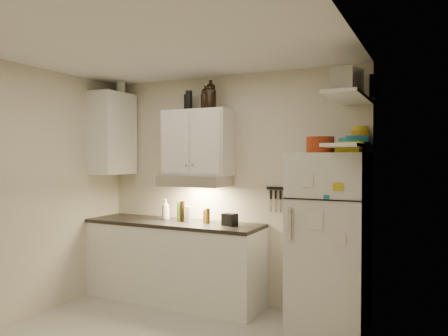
% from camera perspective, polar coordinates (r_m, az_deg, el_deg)
% --- Properties ---
extents(ceiling, '(3.20, 3.00, 0.02)m').
position_cam_1_polar(ceiling, '(3.86, -9.66, 15.69)').
color(ceiling, white).
rests_on(ceiling, ground).
extents(back_wall, '(3.20, 0.02, 2.60)m').
position_cam_1_polar(back_wall, '(5.05, 0.52, -2.65)').
color(back_wall, beige).
rests_on(back_wall, ground).
extents(left_wall, '(0.02, 3.00, 2.60)m').
position_cam_1_polar(left_wall, '(4.87, -25.14, -2.94)').
color(left_wall, beige).
rests_on(left_wall, ground).
extents(right_wall, '(0.02, 3.00, 2.60)m').
position_cam_1_polar(right_wall, '(3.10, 15.41, -5.26)').
color(right_wall, beige).
rests_on(right_wall, ground).
extents(base_cabinet, '(2.10, 0.60, 0.88)m').
position_cam_1_polar(base_cabinet, '(5.18, -6.63, -12.19)').
color(base_cabinet, white).
rests_on(base_cabinet, floor).
extents(countertop, '(2.10, 0.62, 0.04)m').
position_cam_1_polar(countertop, '(5.09, -6.64, -7.16)').
color(countertop, black).
rests_on(countertop, base_cabinet).
extents(upper_cabinet, '(0.80, 0.33, 0.75)m').
position_cam_1_polar(upper_cabinet, '(5.02, -3.44, 3.31)').
color(upper_cabinet, white).
rests_on(upper_cabinet, back_wall).
extents(side_cabinet, '(0.33, 0.55, 1.00)m').
position_cam_1_polar(side_cabinet, '(5.58, -14.35, 4.37)').
color(side_cabinet, white).
rests_on(side_cabinet, left_wall).
extents(range_hood, '(0.76, 0.46, 0.12)m').
position_cam_1_polar(range_hood, '(4.97, -3.80, -1.68)').
color(range_hood, silver).
rests_on(range_hood, back_wall).
extents(fridge, '(0.70, 0.68, 1.70)m').
position_cam_1_polar(fridge, '(4.37, 13.58, -9.29)').
color(fridge, silver).
rests_on(fridge, floor).
extents(shelf_hi, '(0.30, 0.95, 0.03)m').
position_cam_1_polar(shelf_hi, '(4.15, 16.00, 8.86)').
color(shelf_hi, white).
rests_on(shelf_hi, right_wall).
extents(shelf_lo, '(0.30, 0.95, 0.03)m').
position_cam_1_polar(shelf_lo, '(4.12, 15.96, 2.78)').
color(shelf_lo, white).
rests_on(shelf_lo, right_wall).
extents(knife_strip, '(0.42, 0.02, 0.03)m').
position_cam_1_polar(knife_strip, '(4.76, 8.00, -2.67)').
color(knife_strip, black).
rests_on(knife_strip, back_wall).
extents(dutch_oven, '(0.34, 0.34, 0.15)m').
position_cam_1_polar(dutch_oven, '(4.27, 12.46, 2.97)').
color(dutch_oven, maroon).
rests_on(dutch_oven, fridge).
extents(book_stack, '(0.28, 0.32, 0.09)m').
position_cam_1_polar(book_stack, '(4.09, 16.50, 2.60)').
color(book_stack, gold).
rests_on(book_stack, fridge).
extents(spice_jar, '(0.06, 0.06, 0.10)m').
position_cam_1_polar(spice_jar, '(4.30, 14.45, 2.62)').
color(spice_jar, silver).
rests_on(spice_jar, fridge).
extents(stock_pot, '(0.37, 0.37, 0.22)m').
position_cam_1_polar(stock_pot, '(4.48, 17.63, 9.90)').
color(stock_pot, silver).
rests_on(stock_pot, shelf_hi).
extents(tin_a, '(0.28, 0.27, 0.23)m').
position_cam_1_polar(tin_a, '(4.11, 15.72, 10.76)').
color(tin_a, '#AAAAAD').
rests_on(tin_a, shelf_hi).
extents(tin_b, '(0.21, 0.21, 0.19)m').
position_cam_1_polar(tin_b, '(3.82, 15.07, 11.17)').
color(tin_b, '#AAAAAD').
rests_on(tin_b, shelf_hi).
extents(bowl_teal, '(0.23, 0.23, 0.09)m').
position_cam_1_polar(bowl_teal, '(4.48, 17.00, 3.44)').
color(bowl_teal, teal).
rests_on(bowl_teal, shelf_lo).
extents(bowl_orange, '(0.19, 0.19, 0.06)m').
position_cam_1_polar(bowl_orange, '(4.57, 17.38, 4.32)').
color(bowl_orange, orange).
rests_on(bowl_orange, bowl_teal).
extents(bowl_yellow, '(0.14, 0.14, 0.05)m').
position_cam_1_polar(bowl_yellow, '(4.58, 17.38, 4.96)').
color(bowl_yellow, gold).
rests_on(bowl_yellow, bowl_orange).
extents(plates, '(0.25, 0.25, 0.06)m').
position_cam_1_polar(plates, '(4.17, 16.27, 3.36)').
color(plates, teal).
rests_on(plates, shelf_lo).
extents(growler_a, '(0.14, 0.14, 0.24)m').
position_cam_1_polar(growler_a, '(4.97, -2.45, 9.08)').
color(growler_a, black).
rests_on(growler_a, upper_cabinet).
extents(growler_b, '(0.16, 0.16, 0.29)m').
position_cam_1_polar(growler_b, '(4.94, -1.76, 9.43)').
color(growler_b, black).
rests_on(growler_b, upper_cabinet).
extents(thermos_a, '(0.08, 0.08, 0.22)m').
position_cam_1_polar(thermos_a, '(5.08, -4.59, 8.78)').
color(thermos_a, black).
rests_on(thermos_a, upper_cabinet).
extents(thermos_b, '(0.07, 0.07, 0.19)m').
position_cam_1_polar(thermos_b, '(5.19, -4.88, 8.48)').
color(thermos_b, black).
rests_on(thermos_b, upper_cabinet).
extents(side_jar, '(0.14, 0.14, 0.14)m').
position_cam_1_polar(side_jar, '(5.64, -13.34, 10.17)').
color(side_jar, silver).
rests_on(side_jar, side_cabinet).
extents(soap_bottle, '(0.13, 0.13, 0.28)m').
position_cam_1_polar(soap_bottle, '(5.21, -7.64, -5.22)').
color(soap_bottle, white).
rests_on(soap_bottle, countertop).
extents(pepper_mill, '(0.07, 0.07, 0.17)m').
position_cam_1_polar(pepper_mill, '(4.89, -2.16, -6.26)').
color(pepper_mill, brown).
rests_on(pepper_mill, countertop).
extents(oil_bottle, '(0.06, 0.06, 0.23)m').
position_cam_1_polar(oil_bottle, '(5.06, -5.92, -5.66)').
color(oil_bottle, '#41751D').
rests_on(oil_bottle, countertop).
extents(vinegar_bottle, '(0.06, 0.06, 0.24)m').
position_cam_1_polar(vinegar_bottle, '(5.03, -5.43, -5.66)').
color(vinegar_bottle, black).
rests_on(vinegar_bottle, countertop).
extents(clear_bottle, '(0.07, 0.07, 0.18)m').
position_cam_1_polar(clear_bottle, '(4.98, -4.73, -6.05)').
color(clear_bottle, silver).
rests_on(clear_bottle, countertop).
extents(red_jar, '(0.07, 0.07, 0.14)m').
position_cam_1_polar(red_jar, '(4.94, -2.36, -6.34)').
color(red_jar, maroon).
rests_on(red_jar, countertop).
extents(caddy, '(0.18, 0.15, 0.13)m').
position_cam_1_polar(caddy, '(4.74, 0.75, -6.75)').
color(caddy, black).
rests_on(caddy, countertop).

